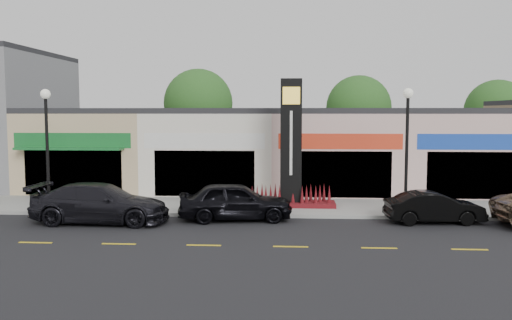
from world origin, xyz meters
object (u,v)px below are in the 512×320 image
object	(u,v)px
car_black_sedan	(236,201)
lamp_west_near	(47,137)
lamp_east_near	(407,138)
car_dark_sedan	(100,203)
pylon_sign	(291,161)
car_black_conv	(434,207)

from	to	relation	value
car_black_sedan	lamp_west_near	bearing A→B (deg)	75.66
lamp_west_near	lamp_east_near	bearing A→B (deg)	0.00
car_dark_sedan	lamp_east_near	bearing A→B (deg)	-80.41
lamp_east_near	car_black_sedan	world-z (taller)	lamp_east_near
lamp_east_near	car_black_sedan	xyz separation A→B (m)	(-7.35, -1.06, -2.66)
pylon_sign	car_dark_sedan	world-z (taller)	pylon_sign
lamp_west_near	car_black_conv	distance (m)	17.20
lamp_east_near	pylon_sign	bearing A→B (deg)	161.25
car_black_sedan	pylon_sign	bearing A→B (deg)	-47.75
car_black_sedan	car_black_conv	size ratio (longest dim) A/B	1.21
car_black_sedan	car_black_conv	distance (m)	8.28
car_dark_sedan	car_black_conv	world-z (taller)	car_dark_sedan
car_black_conv	pylon_sign	bearing A→B (deg)	59.72
lamp_west_near	car_dark_sedan	bearing A→B (deg)	-32.41
lamp_east_near	car_dark_sedan	size ratio (longest dim) A/B	0.96
car_dark_sedan	pylon_sign	bearing A→B (deg)	-64.20
car_dark_sedan	car_black_sedan	bearing A→B (deg)	-79.81
lamp_west_near	pylon_sign	xyz separation A→B (m)	(11.00, 1.70, -1.20)
lamp_east_near	lamp_west_near	bearing A→B (deg)	180.00
pylon_sign	car_black_conv	bearing A→B (deg)	-25.62
car_black_conv	car_dark_sedan	bearing A→B (deg)	88.74
lamp_east_near	car_black_sedan	size ratio (longest dim) A/B	1.14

